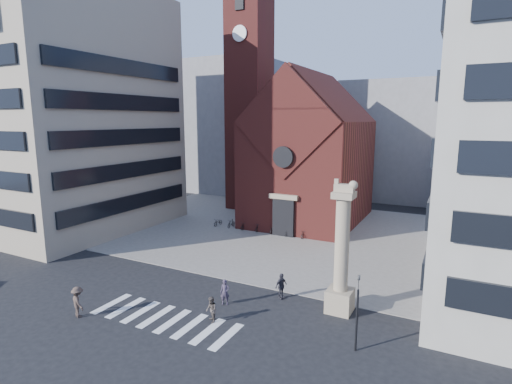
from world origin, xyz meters
TOP-DOWN VIEW (x-y plane):
  - ground at (0.00, 0.00)m, footprint 120.00×120.00m
  - piazza at (0.00, 19.00)m, footprint 46.00×30.00m
  - zebra_crossing at (0.55, -3.00)m, footprint 10.20×3.20m
  - church at (0.00, 25.04)m, footprint 12.00×16.65m
  - campanile at (-10.00, 28.00)m, footprint 5.50×5.50m
  - building_left at (-24.00, 10.00)m, footprint 18.00×20.00m
  - bg_block_left at (-20.00, 40.00)m, footprint 16.00×14.00m
  - bg_block_mid at (6.00, 45.00)m, footprint 14.00×12.00m
  - lion_column at (10.01, 3.00)m, footprint 1.63×1.60m
  - traffic_light at (12.00, -1.00)m, footprint 0.13×0.16m
  - pedestrian_0 at (2.88, 0.44)m, footprint 0.74×0.61m
  - pedestrian_1 at (3.39, -1.99)m, footprint 0.99×0.99m
  - pedestrian_2 at (5.86, 3.00)m, footprint 0.79×1.16m
  - pedestrian_3 at (-4.44, -5.26)m, footprint 1.46×1.13m
  - scooter_0 at (-8.46, 17.28)m, footprint 0.62×1.60m
  - scooter_1 at (-6.68, 17.28)m, footprint 0.50×1.55m
  - scooter_2 at (-4.90, 17.28)m, footprint 0.62×1.60m
  - scooter_3 at (-3.11, 17.28)m, footprint 0.50×1.55m
  - scooter_4 at (-1.33, 17.28)m, footprint 0.62×1.60m
  - scooter_5 at (0.45, 17.28)m, footprint 0.50×1.55m
  - scooter_6 at (2.23, 17.28)m, footprint 0.62×1.60m

SIDE VIEW (x-z plane):
  - ground at x=0.00m, z-range 0.00..0.00m
  - zebra_crossing at x=0.55m, z-range 0.00..0.01m
  - piazza at x=0.00m, z-range 0.00..0.05m
  - scooter_0 at x=-8.46m, z-range 0.05..0.88m
  - scooter_2 at x=-4.90m, z-range 0.05..0.88m
  - scooter_4 at x=-1.33m, z-range 0.05..0.88m
  - scooter_6 at x=2.23m, z-range 0.05..0.88m
  - scooter_1 at x=-6.68m, z-range 0.05..0.97m
  - scooter_3 at x=-3.11m, z-range 0.05..0.97m
  - scooter_5 at x=0.45m, z-range 0.05..0.97m
  - pedestrian_1 at x=3.39m, z-range 0.00..1.61m
  - pedestrian_0 at x=2.88m, z-range 0.00..1.74m
  - pedestrian_2 at x=5.86m, z-range 0.00..1.83m
  - pedestrian_3 at x=-4.44m, z-range 0.00..1.98m
  - traffic_light at x=12.00m, z-range 0.14..4.44m
  - lion_column at x=10.01m, z-range -0.88..7.79m
  - church at x=0.00m, z-range -1.02..16.98m
  - bg_block_mid at x=6.00m, z-range 0.00..18.00m
  - bg_block_left at x=-20.00m, z-range 0.00..22.00m
  - building_left at x=-24.00m, z-range 0.00..26.00m
  - campanile at x=-10.00m, z-range 0.14..31.34m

